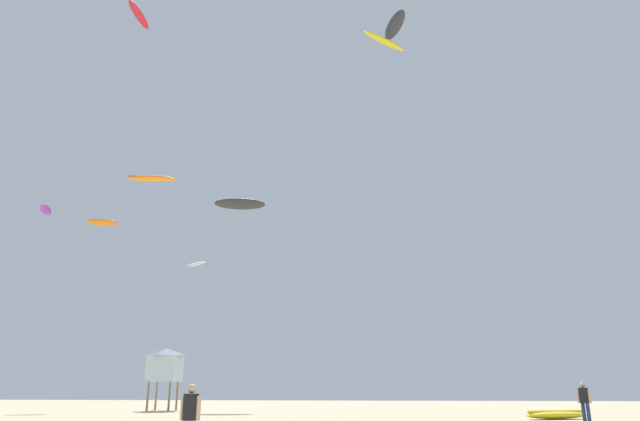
{
  "coord_description": "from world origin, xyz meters",
  "views": [
    {
      "loc": [
        2.91,
        -10.29,
        1.53
      ],
      "look_at": [
        0.0,
        18.9,
        10.82
      ],
      "focal_mm": 31.36,
      "sensor_mm": 36.0,
      "label": 1
    }
  ],
  "objects_px": {
    "person_foreground": "(190,414)",
    "kite_aloft_4": "(385,41)",
    "kite_aloft_2": "(103,222)",
    "kite_aloft_3": "(196,264)",
    "person_midground": "(584,399)",
    "lifeguard_tower": "(165,364)",
    "kite_aloft_6": "(46,210)",
    "kite_aloft_1": "(139,15)",
    "kite_aloft_7": "(395,25)",
    "kite_grounded_near": "(556,415)",
    "kite_aloft_0": "(240,204)",
    "kite_aloft_5": "(152,178)"
  },
  "relations": [
    {
      "from": "person_foreground",
      "to": "kite_aloft_4",
      "type": "distance_m",
      "value": 27.83
    },
    {
      "from": "kite_aloft_2",
      "to": "kite_aloft_3",
      "type": "bearing_deg",
      "value": 36.99
    },
    {
      "from": "person_midground",
      "to": "kite_aloft_3",
      "type": "distance_m",
      "value": 33.14
    },
    {
      "from": "lifeguard_tower",
      "to": "kite_aloft_2",
      "type": "xyz_separation_m",
      "value": [
        -7.19,
        2.57,
        11.28
      ]
    },
    {
      "from": "lifeguard_tower",
      "to": "kite_aloft_6",
      "type": "height_order",
      "value": "kite_aloft_6"
    },
    {
      "from": "kite_aloft_1",
      "to": "kite_aloft_3",
      "type": "bearing_deg",
      "value": 83.93
    },
    {
      "from": "person_midground",
      "to": "lifeguard_tower",
      "type": "height_order",
      "value": "lifeguard_tower"
    },
    {
      "from": "person_foreground",
      "to": "kite_aloft_1",
      "type": "bearing_deg",
      "value": 45.4
    },
    {
      "from": "person_midground",
      "to": "lifeguard_tower",
      "type": "relative_size",
      "value": 0.42
    },
    {
      "from": "lifeguard_tower",
      "to": "kite_aloft_7",
      "type": "height_order",
      "value": "kite_aloft_7"
    },
    {
      "from": "person_midground",
      "to": "kite_grounded_near",
      "type": "height_order",
      "value": "person_midground"
    },
    {
      "from": "person_midground",
      "to": "kite_grounded_near",
      "type": "bearing_deg",
      "value": 41.54
    },
    {
      "from": "kite_aloft_7",
      "to": "person_foreground",
      "type": "bearing_deg",
      "value": -107.11
    },
    {
      "from": "kite_aloft_4",
      "to": "person_foreground",
      "type": "bearing_deg",
      "value": -107.75
    },
    {
      "from": "lifeguard_tower",
      "to": "kite_aloft_6",
      "type": "xyz_separation_m",
      "value": [
        -9.1,
        -2.36,
        10.86
      ]
    },
    {
      "from": "person_midground",
      "to": "kite_aloft_0",
      "type": "xyz_separation_m",
      "value": [
        -20.38,
        17.47,
        15.49
      ]
    },
    {
      "from": "kite_aloft_6",
      "to": "kite_aloft_0",
      "type": "bearing_deg",
      "value": 31.79
    },
    {
      "from": "person_midground",
      "to": "kite_aloft_5",
      "type": "relative_size",
      "value": 0.69
    },
    {
      "from": "person_midground",
      "to": "kite_aloft_3",
      "type": "xyz_separation_m",
      "value": [
        -24.55,
        19.49,
        10.76
      ]
    },
    {
      "from": "person_foreground",
      "to": "lifeguard_tower",
      "type": "height_order",
      "value": "lifeguard_tower"
    },
    {
      "from": "person_foreground",
      "to": "kite_aloft_2",
      "type": "distance_m",
      "value": 35.8
    },
    {
      "from": "kite_aloft_2",
      "to": "kite_aloft_3",
      "type": "distance_m",
      "value": 8.47
    },
    {
      "from": "person_foreground",
      "to": "kite_aloft_3",
      "type": "height_order",
      "value": "kite_aloft_3"
    },
    {
      "from": "kite_aloft_6",
      "to": "kite_aloft_4",
      "type": "bearing_deg",
      "value": -14.07
    },
    {
      "from": "kite_aloft_4",
      "to": "lifeguard_tower",
      "type": "bearing_deg",
      "value": 151.45
    },
    {
      "from": "kite_grounded_near",
      "to": "lifeguard_tower",
      "type": "xyz_separation_m",
      "value": [
        -23.55,
        8.52,
        2.85
      ]
    },
    {
      "from": "lifeguard_tower",
      "to": "kite_grounded_near",
      "type": "bearing_deg",
      "value": -19.89
    },
    {
      "from": "kite_aloft_6",
      "to": "kite_aloft_7",
      "type": "xyz_separation_m",
      "value": [
        25.78,
        -2.71,
        12.03
      ]
    },
    {
      "from": "kite_grounded_near",
      "to": "kite_aloft_2",
      "type": "relative_size",
      "value": 1.47
    },
    {
      "from": "kite_aloft_2",
      "to": "kite_aloft_3",
      "type": "relative_size",
      "value": 1.1
    },
    {
      "from": "kite_grounded_near",
      "to": "lifeguard_tower",
      "type": "distance_m",
      "value": 25.21
    },
    {
      "from": "kite_aloft_4",
      "to": "kite_aloft_7",
      "type": "height_order",
      "value": "kite_aloft_7"
    },
    {
      "from": "lifeguard_tower",
      "to": "kite_aloft_3",
      "type": "bearing_deg",
      "value": 95.7
    },
    {
      "from": "person_midground",
      "to": "kite_aloft_6",
      "type": "distance_m",
      "value": 36.65
    },
    {
      "from": "kite_aloft_3",
      "to": "kite_aloft_7",
      "type": "bearing_deg",
      "value": -35.65
    },
    {
      "from": "kite_aloft_7",
      "to": "kite_grounded_near",
      "type": "bearing_deg",
      "value": -26.69
    },
    {
      "from": "lifeguard_tower",
      "to": "person_midground",
      "type": "bearing_deg",
      "value": -26.86
    },
    {
      "from": "kite_aloft_2",
      "to": "kite_aloft_6",
      "type": "bearing_deg",
      "value": -111.11
    },
    {
      "from": "person_foreground",
      "to": "kite_aloft_3",
      "type": "bearing_deg",
      "value": 32.17
    },
    {
      "from": "kite_aloft_2",
      "to": "kite_aloft_7",
      "type": "relative_size",
      "value": 0.7
    },
    {
      "from": "person_foreground",
      "to": "kite_aloft_0",
      "type": "height_order",
      "value": "kite_aloft_0"
    },
    {
      "from": "kite_aloft_1",
      "to": "person_midground",
      "type": "bearing_deg",
      "value": -14.22
    },
    {
      "from": "kite_aloft_2",
      "to": "kite_aloft_4",
      "type": "height_order",
      "value": "kite_aloft_4"
    },
    {
      "from": "kite_aloft_3",
      "to": "kite_aloft_5",
      "type": "relative_size",
      "value": 0.89
    },
    {
      "from": "kite_aloft_1",
      "to": "kite_aloft_4",
      "type": "xyz_separation_m",
      "value": [
        17.93,
        -3.11,
        -5.62
      ]
    },
    {
      "from": "person_foreground",
      "to": "kite_grounded_near",
      "type": "xyz_separation_m",
      "value": [
        13.19,
        17.08,
        -0.73
      ]
    },
    {
      "from": "kite_aloft_5",
      "to": "kite_aloft_4",
      "type": "bearing_deg",
      "value": 22.38
    },
    {
      "from": "kite_aloft_4",
      "to": "kite_aloft_5",
      "type": "distance_m",
      "value": 16.93
    },
    {
      "from": "kite_aloft_0",
      "to": "kite_aloft_1",
      "type": "height_order",
      "value": "kite_aloft_1"
    },
    {
      "from": "kite_aloft_2",
      "to": "kite_aloft_5",
      "type": "relative_size",
      "value": 0.99
    }
  ]
}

